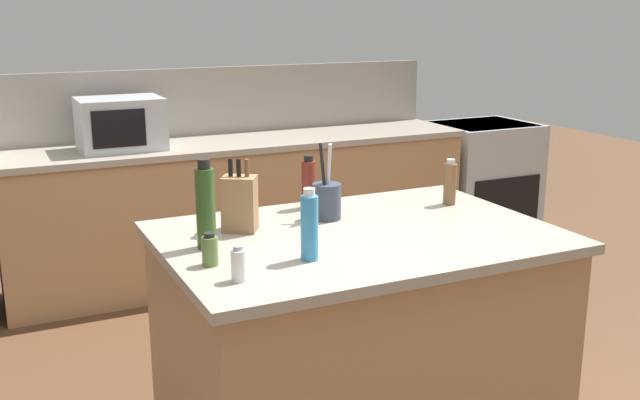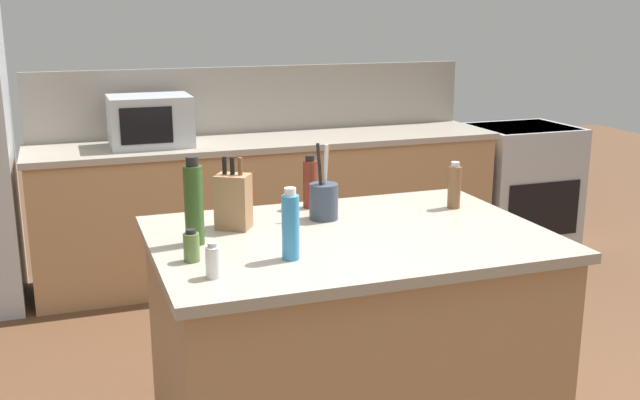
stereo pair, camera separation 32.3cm
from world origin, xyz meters
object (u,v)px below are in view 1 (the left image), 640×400
(range_oven, at_px, (481,180))
(salt_shaker, at_px, (239,265))
(vinegar_bottle, at_px, (309,183))
(olive_oil_bottle, at_px, (206,207))
(microwave, at_px, (120,124))
(utensil_crock, at_px, (327,200))
(spice_jar_oregano, at_px, (210,250))
(pepper_grinder, at_px, (450,183))
(knife_block, at_px, (240,203))
(dish_soap_bottle, at_px, (309,226))

(range_oven, relative_size, salt_shaker, 7.70)
(vinegar_bottle, bearing_deg, olive_oil_bottle, -148.43)
(microwave, bearing_deg, salt_shaker, -92.62)
(range_oven, height_order, utensil_crock, utensil_crock)
(spice_jar_oregano, bearing_deg, pepper_grinder, 15.14)
(microwave, relative_size, vinegar_bottle, 2.16)
(knife_block, height_order, olive_oil_bottle, olive_oil_bottle)
(pepper_grinder, bearing_deg, dish_soap_bottle, -154.52)
(microwave, relative_size, utensil_crock, 1.58)
(salt_shaker, relative_size, spice_jar_oregano, 1.03)
(microwave, bearing_deg, olive_oil_bottle, -92.86)
(pepper_grinder, bearing_deg, range_oven, 49.12)
(salt_shaker, bearing_deg, olive_oil_bottle, 88.70)
(vinegar_bottle, distance_m, salt_shaker, 0.93)
(knife_block, bearing_deg, microwave, 124.21)
(olive_oil_bottle, bearing_deg, vinegar_bottle, 31.57)
(microwave, distance_m, olive_oil_bottle, 2.13)
(salt_shaker, distance_m, pepper_grinder, 1.28)
(microwave, xyz_separation_m, vinegar_bottle, (0.47, -1.78, -0.05))
(knife_block, relative_size, spice_jar_oregano, 2.51)
(range_oven, distance_m, microwave, 2.86)
(utensil_crock, distance_m, spice_jar_oregano, 0.71)
(microwave, distance_m, dish_soap_bottle, 2.42)
(dish_soap_bottle, relative_size, salt_shaker, 2.15)
(knife_block, height_order, spice_jar_oregano, knife_block)
(dish_soap_bottle, bearing_deg, salt_shaker, -162.30)
(salt_shaker, bearing_deg, range_oven, 40.83)
(dish_soap_bottle, bearing_deg, spice_jar_oregano, 164.49)
(pepper_grinder, bearing_deg, utensil_crock, 177.82)
(olive_oil_bottle, relative_size, vinegar_bottle, 1.41)
(salt_shaker, height_order, pepper_grinder, pepper_grinder)
(knife_block, distance_m, pepper_grinder, 0.99)
(range_oven, bearing_deg, spice_jar_oregano, -141.71)
(salt_shaker, bearing_deg, spice_jar_oregano, 101.72)
(utensil_crock, relative_size, pepper_grinder, 1.55)
(dish_soap_bottle, distance_m, spice_jar_oregano, 0.35)
(microwave, bearing_deg, vinegar_bottle, -75.28)
(salt_shaker, xyz_separation_m, pepper_grinder, (1.18, 0.51, 0.04))
(knife_block, relative_size, salt_shaker, 2.43)
(utensil_crock, distance_m, salt_shaker, 0.79)
(range_oven, xyz_separation_m, microwave, (-2.79, 0.00, 0.63))
(salt_shaker, height_order, spice_jar_oregano, salt_shaker)
(microwave, xyz_separation_m, dish_soap_bottle, (0.18, -2.41, -0.04))
(olive_oil_bottle, distance_m, salt_shaker, 0.39)
(vinegar_bottle, height_order, salt_shaker, vinegar_bottle)
(vinegar_bottle, xyz_separation_m, pepper_grinder, (0.60, -0.22, -0.01))
(salt_shaker, relative_size, pepper_grinder, 0.58)
(spice_jar_oregano, bearing_deg, utensil_crock, 29.78)
(spice_jar_oregano, relative_size, pepper_grinder, 0.56)
(vinegar_bottle, bearing_deg, salt_shaker, -128.54)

